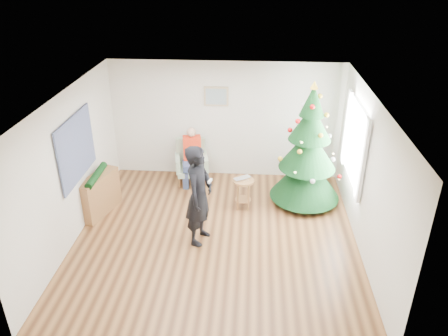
# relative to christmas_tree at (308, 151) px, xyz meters

# --- Properties ---
(floor) EXTENTS (5.00, 5.00, 0.00)m
(floor) POSITION_rel_christmas_tree_xyz_m (-1.69, -1.38, -1.14)
(floor) COLOR brown
(floor) RESTS_ON ground
(ceiling) EXTENTS (5.00, 5.00, 0.00)m
(ceiling) POSITION_rel_christmas_tree_xyz_m (-1.69, -1.38, 1.46)
(ceiling) COLOR white
(ceiling) RESTS_ON wall_back
(wall_back) EXTENTS (5.00, 0.00, 5.00)m
(wall_back) POSITION_rel_christmas_tree_xyz_m (-1.69, 1.12, 0.16)
(wall_back) COLOR silver
(wall_back) RESTS_ON floor
(wall_front) EXTENTS (5.00, 0.00, 5.00)m
(wall_front) POSITION_rel_christmas_tree_xyz_m (-1.69, -3.88, 0.16)
(wall_front) COLOR silver
(wall_front) RESTS_ON floor
(wall_left) EXTENTS (0.00, 5.00, 5.00)m
(wall_left) POSITION_rel_christmas_tree_xyz_m (-4.19, -1.38, 0.16)
(wall_left) COLOR silver
(wall_left) RESTS_ON floor
(wall_right) EXTENTS (0.00, 5.00, 5.00)m
(wall_right) POSITION_rel_christmas_tree_xyz_m (0.81, -1.38, 0.16)
(wall_right) COLOR silver
(wall_right) RESTS_ON floor
(window_panel) EXTENTS (0.04, 1.30, 1.40)m
(window_panel) POSITION_rel_christmas_tree_xyz_m (0.78, -0.38, 0.36)
(window_panel) COLOR white
(window_panel) RESTS_ON wall_right
(curtains) EXTENTS (0.05, 1.75, 1.50)m
(curtains) POSITION_rel_christmas_tree_xyz_m (0.75, -0.38, 0.36)
(curtains) COLOR white
(curtains) RESTS_ON wall_right
(christmas_tree) EXTENTS (1.40, 1.40, 2.53)m
(christmas_tree) POSITION_rel_christmas_tree_xyz_m (0.00, 0.00, 0.00)
(christmas_tree) COLOR #3F2816
(christmas_tree) RESTS_ON floor
(stool) EXTENTS (0.42, 0.42, 0.63)m
(stool) POSITION_rel_christmas_tree_xyz_m (-1.24, -0.34, -0.82)
(stool) COLOR brown
(stool) RESTS_ON floor
(laptop) EXTENTS (0.41, 0.38, 0.03)m
(laptop) POSITION_rel_christmas_tree_xyz_m (-1.24, -0.34, -0.49)
(laptop) COLOR silver
(laptop) RESTS_ON stool
(armchair) EXTENTS (0.78, 0.73, 0.96)m
(armchair) POSITION_rel_christmas_tree_xyz_m (-2.40, 0.68, -0.79)
(armchair) COLOR #8DA484
(armchair) RESTS_ON floor
(seated_person) EXTENTS (0.43, 0.59, 1.26)m
(seated_person) POSITION_rel_christmas_tree_xyz_m (-2.39, 0.63, -0.50)
(seated_person) COLOR navy
(seated_person) RESTS_ON armchair
(standing_man) EXTENTS (0.60, 0.76, 1.82)m
(standing_man) POSITION_rel_christmas_tree_xyz_m (-1.96, -1.47, -0.23)
(standing_man) COLOR black
(standing_man) RESTS_ON floor
(game_controller) EXTENTS (0.07, 0.13, 0.04)m
(game_controller) POSITION_rel_christmas_tree_xyz_m (-1.77, -1.50, 0.08)
(game_controller) COLOR white
(game_controller) RESTS_ON standing_man
(console) EXTENTS (0.58, 1.04, 0.80)m
(console) POSITION_rel_christmas_tree_xyz_m (-4.02, -0.71, -0.74)
(console) COLOR brown
(console) RESTS_ON floor
(garland) EXTENTS (0.14, 0.90, 0.14)m
(garland) POSITION_rel_christmas_tree_xyz_m (-4.02, -0.71, -0.32)
(garland) COLOR black
(garland) RESTS_ON console
(tapestry) EXTENTS (0.03, 1.50, 1.15)m
(tapestry) POSITION_rel_christmas_tree_xyz_m (-4.15, -1.08, 0.41)
(tapestry) COLOR black
(tapestry) RESTS_ON wall_left
(framed_picture) EXTENTS (0.52, 0.05, 0.42)m
(framed_picture) POSITION_rel_christmas_tree_xyz_m (-1.89, 1.08, 0.71)
(framed_picture) COLOR tan
(framed_picture) RESTS_ON wall_back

